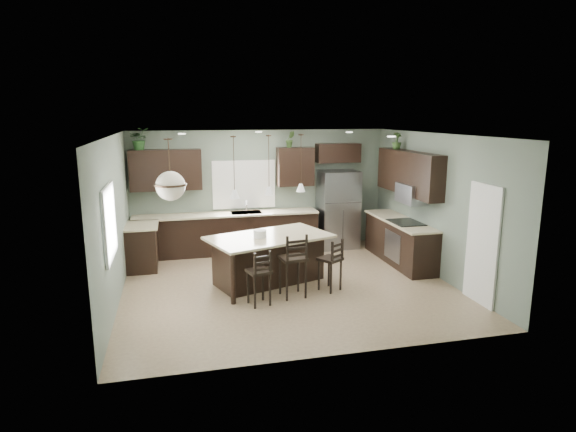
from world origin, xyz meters
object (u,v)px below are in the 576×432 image
(kitchen_island, at_px, (270,260))
(bar_stool_left, at_px, (259,277))
(bar_stool_center, at_px, (293,265))
(plant_back_left, at_px, (139,139))
(serving_dish, at_px, (260,234))
(bar_stool_right, at_px, (330,265))
(refrigerator, at_px, (338,209))

(kitchen_island, relative_size, bar_stool_left, 2.31)
(bar_stool_center, xyz_separation_m, plant_back_left, (-2.62, 3.10, 2.06))
(serving_dish, bearing_deg, bar_stool_left, -101.85)
(bar_stool_center, height_order, bar_stool_right, bar_stool_center)
(serving_dish, height_order, bar_stool_right, serving_dish)
(refrigerator, relative_size, plant_back_left, 3.92)
(serving_dish, bearing_deg, kitchen_island, 18.81)
(refrigerator, bearing_deg, bar_stool_left, -128.37)
(kitchen_island, bearing_deg, bar_stool_center, -90.29)
(kitchen_island, xyz_separation_m, bar_stool_left, (-0.39, -1.00, 0.02))
(serving_dish, bearing_deg, refrigerator, 43.89)
(kitchen_island, xyz_separation_m, bar_stool_right, (0.99, -0.63, 0.02))
(bar_stool_right, relative_size, plant_back_left, 2.07)
(bar_stool_center, bearing_deg, refrigerator, 50.52)
(bar_stool_center, relative_size, plant_back_left, 2.46)
(kitchen_island, height_order, plant_back_left, plant_back_left)
(bar_stool_right, bearing_deg, kitchen_island, 115.09)
(refrigerator, height_order, bar_stool_center, refrigerator)
(bar_stool_left, height_order, plant_back_left, plant_back_left)
(bar_stool_center, bearing_deg, plant_back_left, 123.10)
(refrigerator, xyz_separation_m, serving_dish, (-2.29, -2.20, 0.07))
(refrigerator, relative_size, bar_stool_right, 1.90)
(refrigerator, bearing_deg, serving_dish, -136.11)
(bar_stool_left, xyz_separation_m, bar_stool_center, (0.64, 0.23, 0.10))
(kitchen_island, bearing_deg, plant_back_left, 116.59)
(plant_back_left, bearing_deg, bar_stool_right, -41.49)
(refrigerator, xyz_separation_m, bar_stool_left, (-2.49, -3.14, -0.44))
(bar_stool_left, relative_size, bar_stool_right, 0.99)
(refrigerator, xyz_separation_m, plant_back_left, (-4.47, 0.19, 1.71))
(bar_stool_center, bearing_deg, serving_dish, 115.25)
(serving_dish, relative_size, bar_stool_right, 0.25)
(bar_stool_center, bearing_deg, kitchen_island, 101.40)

